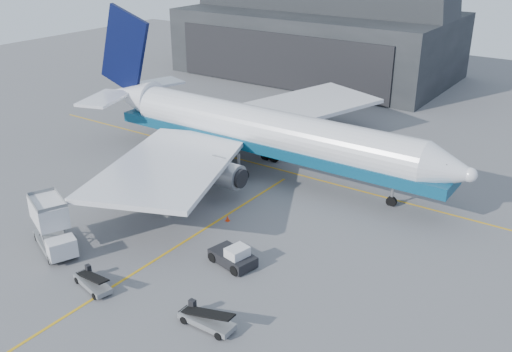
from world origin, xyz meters
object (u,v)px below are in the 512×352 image
Objects in this scene: airliner at (255,129)px; pushback_tug at (234,257)px; belt_loader_b at (206,320)px; catering_truck at (52,226)px; belt_loader_a at (93,282)px.

airliner reaches higher than pushback_tug.
pushback_tug is 8.35m from belt_loader_b.
catering_truck is (-4.21, -25.10, -2.69)m from airliner.
airliner reaches higher than belt_loader_b.
pushback_tug is at bearing 112.50° from belt_loader_b.
belt_loader_b is (3.28, -7.67, -0.16)m from pushback_tug.
catering_truck is 8.01m from belt_loader_a.
catering_truck reaches higher than belt_loader_b.
belt_loader_b is (13.73, -25.84, -4.39)m from airliner.
airliner reaches higher than catering_truck.
catering_truck is at bearing -142.62° from pushback_tug.
pushback_tug is 1.02× the size of belt_loader_a.
pushback_tug reaches higher than belt_loader_a.
belt_loader_a is at bearing -172.83° from belt_loader_b.
belt_loader_a is at bearing -116.04° from pushback_tug.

